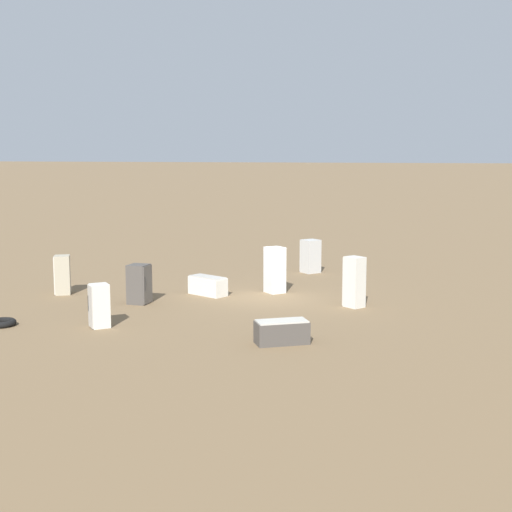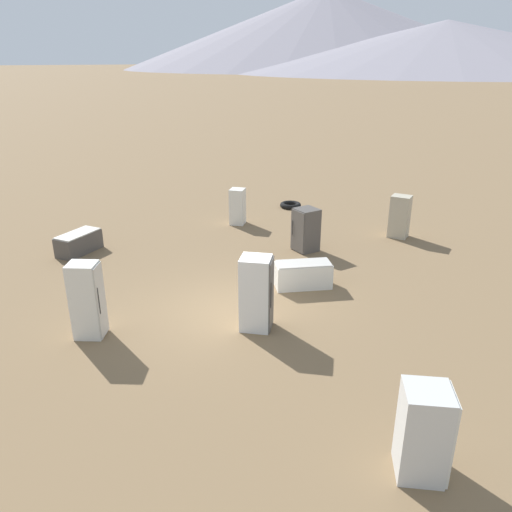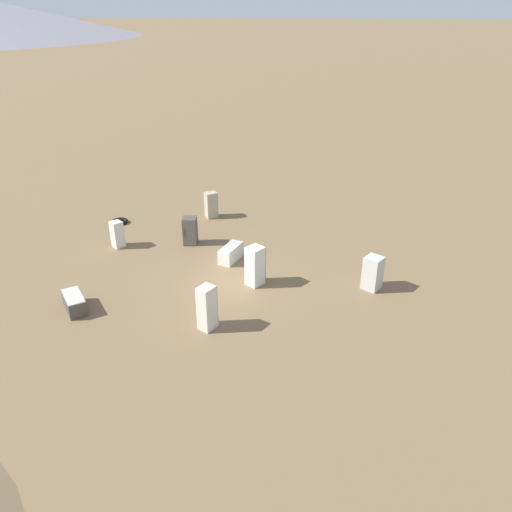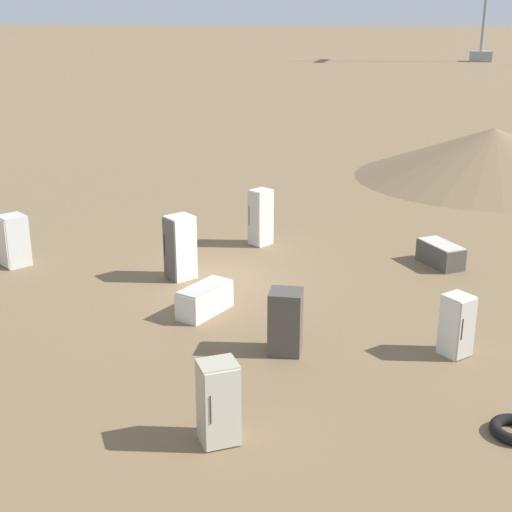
{
  "view_description": "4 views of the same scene",
  "coord_description": "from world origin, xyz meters",
  "px_view_note": "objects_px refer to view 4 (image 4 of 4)",
  "views": [
    {
      "loc": [
        9.38,
        -26.85,
        5.74
      ],
      "look_at": [
        -0.22,
        -0.89,
        1.81
      ],
      "focal_mm": 50.0,
      "sensor_mm": 36.0,
      "label": 1
    },
    {
      "loc": [
        5.37,
        10.79,
        6.43
      ],
      "look_at": [
        -1.19,
        -0.86,
        1.09
      ],
      "focal_mm": 35.0,
      "sensor_mm": 36.0,
      "label": 2
    },
    {
      "loc": [
        20.51,
        2.66,
        11.94
      ],
      "look_at": [
        0.48,
        1.15,
        1.79
      ],
      "focal_mm": 35.0,
      "sensor_mm": 36.0,
      "label": 3
    },
    {
      "loc": [
        -19.35,
        -5.41,
        7.56
      ],
      "look_at": [
        -0.63,
        -1.36,
        1.04
      ],
      "focal_mm": 50.0,
      "sensor_mm": 36.0,
      "label": 4
    }
  ],
  "objects_px": {
    "discarded_fridge_0": "(205,299)",
    "discarded_fridge_7": "(440,254)",
    "power_pylon_1": "(486,6)",
    "discarded_fridge_6": "(14,241)",
    "discarded_fridge_5": "(286,322)",
    "discarded_fridge_2": "(219,403)",
    "discarded_fridge_4": "(457,325)",
    "discarded_fridge_3": "(180,247)",
    "discarded_fridge_1": "(261,217)"
  },
  "relations": [
    {
      "from": "discarded_fridge_0",
      "to": "discarded_fridge_7",
      "type": "distance_m",
      "value": 8.16
    },
    {
      "from": "power_pylon_1",
      "to": "discarded_fridge_0",
      "type": "relative_size",
      "value": 15.78
    },
    {
      "from": "power_pylon_1",
      "to": "discarded_fridge_7",
      "type": "relative_size",
      "value": 16.2
    },
    {
      "from": "power_pylon_1",
      "to": "discarded_fridge_6",
      "type": "relative_size",
      "value": 17.44
    },
    {
      "from": "discarded_fridge_6",
      "to": "discarded_fridge_7",
      "type": "relative_size",
      "value": 0.93
    },
    {
      "from": "power_pylon_1",
      "to": "discarded_fridge_6",
      "type": "distance_m",
      "value": 112.13
    },
    {
      "from": "discarded_fridge_5",
      "to": "discarded_fridge_2",
      "type": "bearing_deg",
      "value": -100.77
    },
    {
      "from": "discarded_fridge_4",
      "to": "discarded_fridge_7",
      "type": "bearing_deg",
      "value": -135.26
    },
    {
      "from": "discarded_fridge_3",
      "to": "discarded_fridge_5",
      "type": "distance_m",
      "value": 5.78
    },
    {
      "from": "power_pylon_1",
      "to": "discarded_fridge_7",
      "type": "xyz_separation_m",
      "value": [
        -106.67,
        9.47,
        -8.46
      ]
    },
    {
      "from": "discarded_fridge_1",
      "to": "discarded_fridge_2",
      "type": "relative_size",
      "value": 1.19
    },
    {
      "from": "discarded_fridge_0",
      "to": "discarded_fridge_1",
      "type": "relative_size",
      "value": 0.93
    },
    {
      "from": "discarded_fridge_3",
      "to": "discarded_fridge_4",
      "type": "distance_m",
      "value": 8.6
    },
    {
      "from": "discarded_fridge_7",
      "to": "discarded_fridge_1",
      "type": "bearing_deg",
      "value": -43.22
    },
    {
      "from": "power_pylon_1",
      "to": "discarded_fridge_5",
      "type": "bearing_deg",
      "value": 173.37
    },
    {
      "from": "discarded_fridge_2",
      "to": "discarded_fridge_6",
      "type": "xyz_separation_m",
      "value": [
        8.15,
        8.86,
        0.0
      ]
    },
    {
      "from": "discarded_fridge_2",
      "to": "discarded_fridge_5",
      "type": "xyz_separation_m",
      "value": [
        3.94,
        -0.56,
        -0.04
      ]
    },
    {
      "from": "discarded_fridge_1",
      "to": "discarded_fridge_3",
      "type": "xyz_separation_m",
      "value": [
        -3.76,
        1.67,
        -0.0
      ]
    },
    {
      "from": "power_pylon_1",
      "to": "discarded_fridge_6",
      "type": "height_order",
      "value": "power_pylon_1"
    },
    {
      "from": "discarded_fridge_5",
      "to": "discarded_fridge_7",
      "type": "relative_size",
      "value": 0.88
    },
    {
      "from": "power_pylon_1",
      "to": "discarded_fridge_7",
      "type": "distance_m",
      "value": 107.42
    },
    {
      "from": "discarded_fridge_4",
      "to": "discarded_fridge_6",
      "type": "height_order",
      "value": "discarded_fridge_6"
    },
    {
      "from": "power_pylon_1",
      "to": "discarded_fridge_3",
      "type": "xyz_separation_m",
      "value": [
        -109.52,
        17.15,
        -7.85
      ]
    },
    {
      "from": "discarded_fridge_5",
      "to": "discarded_fridge_0",
      "type": "bearing_deg",
      "value": 141.37
    },
    {
      "from": "power_pylon_1",
      "to": "discarded_fridge_2",
      "type": "bearing_deg",
      "value": 173.33
    },
    {
      "from": "power_pylon_1",
      "to": "discarded_fridge_0",
      "type": "bearing_deg",
      "value": 172.02
    },
    {
      "from": "discarded_fridge_6",
      "to": "discarded_fridge_2",
      "type": "bearing_deg",
      "value": 173.88
    },
    {
      "from": "discarded_fridge_2",
      "to": "discarded_fridge_7",
      "type": "relative_size",
      "value": 0.93
    },
    {
      "from": "power_pylon_1",
      "to": "discarded_fridge_2",
      "type": "distance_m",
      "value": 118.75
    },
    {
      "from": "discarded_fridge_0",
      "to": "discarded_fridge_5",
      "type": "bearing_deg",
      "value": 165.38
    },
    {
      "from": "discarded_fridge_1",
      "to": "discarded_fridge_5",
      "type": "distance_m",
      "value": 8.3
    },
    {
      "from": "discarded_fridge_1",
      "to": "discarded_fridge_2",
      "type": "distance_m",
      "value": 12.04
    },
    {
      "from": "discarded_fridge_2",
      "to": "discarded_fridge_6",
      "type": "bearing_deg",
      "value": -74.27
    },
    {
      "from": "discarded_fridge_4",
      "to": "discarded_fridge_5",
      "type": "height_order",
      "value": "discarded_fridge_5"
    },
    {
      "from": "power_pylon_1",
      "to": "discarded_fridge_0",
      "type": "height_order",
      "value": "power_pylon_1"
    },
    {
      "from": "discarded_fridge_1",
      "to": "discarded_fridge_7",
      "type": "bearing_deg",
      "value": -156.78
    },
    {
      "from": "discarded_fridge_3",
      "to": "discarded_fridge_0",
      "type": "bearing_deg",
      "value": 160.34
    },
    {
      "from": "discarded_fridge_0",
      "to": "discarded_fridge_7",
      "type": "relative_size",
      "value": 1.03
    },
    {
      "from": "discarded_fridge_0",
      "to": "discarded_fridge_4",
      "type": "bearing_deg",
      "value": -168.64
    },
    {
      "from": "discarded_fridge_5",
      "to": "discarded_fridge_6",
      "type": "height_order",
      "value": "discarded_fridge_6"
    },
    {
      "from": "discarded_fridge_1",
      "to": "discarded_fridge_3",
      "type": "relative_size",
      "value": 1.0
    },
    {
      "from": "power_pylon_1",
      "to": "discarded_fridge_1",
      "type": "height_order",
      "value": "power_pylon_1"
    },
    {
      "from": "discarded_fridge_1",
      "to": "discarded_fridge_3",
      "type": "distance_m",
      "value": 4.11
    },
    {
      "from": "discarded_fridge_2",
      "to": "discarded_fridge_7",
      "type": "height_order",
      "value": "discarded_fridge_2"
    },
    {
      "from": "discarded_fridge_0",
      "to": "discarded_fridge_6",
      "type": "height_order",
      "value": "discarded_fridge_6"
    },
    {
      "from": "discarded_fridge_3",
      "to": "discarded_fridge_6",
      "type": "xyz_separation_m",
      "value": [
        -0.01,
        5.48,
        -0.15
      ]
    },
    {
      "from": "discarded_fridge_0",
      "to": "discarded_fridge_2",
      "type": "distance_m",
      "value": 6.07
    },
    {
      "from": "power_pylon_1",
      "to": "discarded_fridge_0",
      "type": "xyz_separation_m",
      "value": [
        -111.94,
        15.7,
        -8.43
      ]
    },
    {
      "from": "discarded_fridge_1",
      "to": "discarded_fridge_2",
      "type": "bearing_deg",
      "value": 129.97
    },
    {
      "from": "discarded_fridge_4",
      "to": "discarded_fridge_1",
      "type": "bearing_deg",
      "value": -96.45
    }
  ]
}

